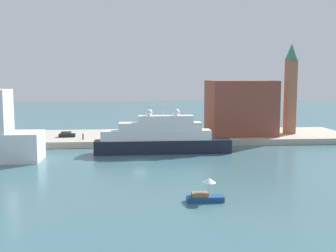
% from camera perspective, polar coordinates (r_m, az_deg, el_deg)
% --- Properties ---
extents(ground, '(400.00, 400.00, 0.00)m').
position_cam_1_polar(ground, '(83.10, -3.82, -4.75)').
color(ground, '#3D6670').
extents(quay_dock, '(110.00, 22.78, 1.44)m').
position_cam_1_polar(quay_dock, '(109.96, -4.14, -1.52)').
color(quay_dock, '#B7AD99').
rests_on(quay_dock, ground).
extents(large_yacht, '(29.33, 3.99, 11.77)m').
position_cam_1_polar(large_yacht, '(90.79, -0.95, -1.64)').
color(large_yacht, black).
rests_on(large_yacht, ground).
extents(small_motorboat, '(4.92, 1.79, 3.18)m').
position_cam_1_polar(small_motorboat, '(56.97, 5.03, -9.14)').
color(small_motorboat, navy).
rests_on(small_motorboat, ground).
extents(harbor_building, '(16.40, 14.44, 13.91)m').
position_cam_1_polar(harbor_building, '(111.58, 9.70, 2.49)').
color(harbor_building, brown).
rests_on(harbor_building, quay_dock).
extents(bell_tower, '(3.33, 3.33, 23.39)m').
position_cam_1_polar(bell_tower, '(115.15, 16.22, 5.33)').
color(bell_tower, '#9E664C').
rests_on(bell_tower, quay_dock).
extents(parked_car, '(4.00, 1.81, 1.36)m').
position_cam_1_polar(parked_car, '(108.20, -13.47, -1.13)').
color(parked_car, black).
rests_on(parked_car, quay_dock).
extents(person_figure, '(0.36, 0.36, 1.56)m').
position_cam_1_polar(person_figure, '(102.89, -11.39, -1.41)').
color(person_figure, '#334C8C').
rests_on(person_figure, quay_dock).
extents(mooring_bollard, '(0.49, 0.49, 0.75)m').
position_cam_1_polar(mooring_bollard, '(99.47, -6.16, -1.79)').
color(mooring_bollard, black).
rests_on(mooring_bollard, quay_dock).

